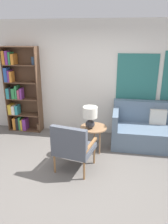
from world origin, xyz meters
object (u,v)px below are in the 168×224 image
(bookshelf, at_px, (19,93))
(armchair, at_px, (72,145))
(couch, at_px, (157,131))
(side_table, at_px, (93,130))
(table_lamp, at_px, (90,115))

(bookshelf, bearing_deg, armchair, -43.66)
(couch, bearing_deg, armchair, -141.01)
(couch, xyz_separation_m, side_table, (-1.37, -0.56, 0.17))
(armchair, distance_m, table_lamp, 0.80)
(bookshelf, relative_size, armchair, 2.30)
(table_lamp, bearing_deg, bookshelf, 154.23)
(couch, relative_size, side_table, 3.54)
(armchair, bearing_deg, side_table, 70.07)
(bookshelf, distance_m, armchair, 2.40)
(armchair, bearing_deg, bookshelf, 136.34)
(couch, bearing_deg, bookshelf, 175.10)
(side_table, bearing_deg, table_lamp, -129.44)
(couch, relative_size, table_lamp, 4.39)
(bookshelf, distance_m, table_lamp, 2.14)
(side_table, distance_m, table_lamp, 0.35)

